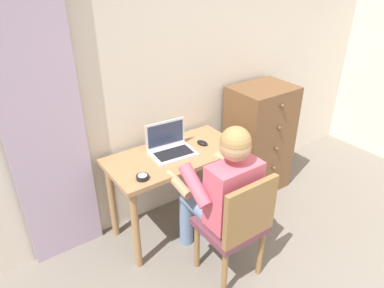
# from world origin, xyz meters

# --- Properties ---
(wall_back) EXTENTS (4.80, 0.05, 2.50)m
(wall_back) POSITION_xyz_m (0.00, 2.20, 1.25)
(wall_back) COLOR beige
(wall_back) RESTS_ON ground_plane
(curtain_panel) EXTENTS (0.53, 0.03, 2.20)m
(curtain_panel) POSITION_xyz_m (-1.30, 2.13, 1.10)
(curtain_panel) COLOR #B29EBC
(curtain_panel) RESTS_ON ground_plane
(desk) EXTENTS (1.07, 0.54, 0.74)m
(desk) POSITION_xyz_m (-0.45, 1.86, 0.61)
(desk) COLOR #9E754C
(desk) RESTS_ON ground_plane
(dresser) EXTENTS (0.57, 0.47, 1.07)m
(dresser) POSITION_xyz_m (0.56, 1.92, 0.53)
(dresser) COLOR brown
(dresser) RESTS_ON ground_plane
(chair) EXTENTS (0.42, 0.40, 0.89)m
(chair) POSITION_xyz_m (-0.40, 1.16, 0.50)
(chair) COLOR brown
(chair) RESTS_ON ground_plane
(person_seated) EXTENTS (0.53, 0.59, 1.20)m
(person_seated) POSITION_xyz_m (-0.40, 1.34, 0.68)
(person_seated) COLOR #6B84AD
(person_seated) RESTS_ON ground_plane
(laptop) EXTENTS (0.36, 0.28, 0.24)m
(laptop) POSITION_xyz_m (-0.46, 1.90, 0.79)
(laptop) COLOR silver
(laptop) RESTS_ON desk
(computer_mouse) EXTENTS (0.08, 0.11, 0.03)m
(computer_mouse) POSITION_xyz_m (-0.18, 1.86, 0.75)
(computer_mouse) COLOR black
(computer_mouse) RESTS_ON desk
(desk_clock) EXTENTS (0.09, 0.09, 0.03)m
(desk_clock) POSITION_xyz_m (-0.82, 1.69, 0.75)
(desk_clock) COLOR black
(desk_clock) RESTS_ON desk
(coffee_mug) EXTENTS (0.12, 0.08, 0.09)m
(coffee_mug) POSITION_xyz_m (-0.07, 1.68, 0.78)
(coffee_mug) COLOR silver
(coffee_mug) RESTS_ON desk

